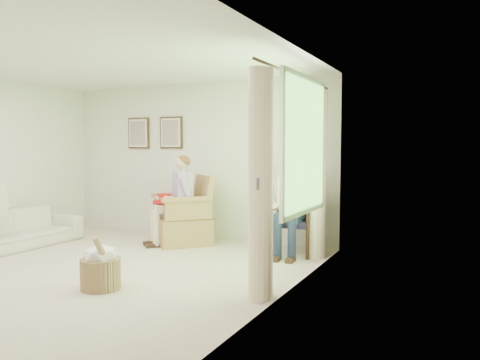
{
  "coord_description": "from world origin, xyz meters",
  "views": [
    {
      "loc": [
        4.19,
        -4.04,
        1.53
      ],
      "look_at": [
        1.19,
        2.07,
        1.05
      ],
      "focal_mm": 35.0,
      "sensor_mm": 36.0,
      "label": 1
    }
  ],
  "objects_px": {
    "person_dark": "(291,200)",
    "hatbox": "(100,267)",
    "sofa": "(18,229)",
    "wicker_armchair": "(184,222)",
    "red_hat": "(164,200)",
    "wood_armchair": "(294,218)",
    "person_wicker": "(178,194)"
  },
  "relations": [
    {
      "from": "person_dark",
      "to": "hatbox",
      "type": "xyz_separation_m",
      "value": [
        -1.29,
        -2.42,
        -0.54
      ]
    },
    {
      "from": "sofa",
      "to": "hatbox",
      "type": "relative_size",
      "value": 3.07
    },
    {
      "from": "person_dark",
      "to": "wicker_armchair",
      "type": "bearing_deg",
      "value": 173.37
    },
    {
      "from": "person_dark",
      "to": "red_hat",
      "type": "bearing_deg",
      "value": -178.55
    },
    {
      "from": "wood_armchair",
      "to": "person_dark",
      "type": "bearing_deg",
      "value": -95.71
    },
    {
      "from": "wood_armchair",
      "to": "hatbox",
      "type": "relative_size",
      "value": 1.49
    },
    {
      "from": "wood_armchair",
      "to": "red_hat",
      "type": "height_order",
      "value": "wood_armchair"
    },
    {
      "from": "sofa",
      "to": "hatbox",
      "type": "height_order",
      "value": "hatbox"
    },
    {
      "from": "wood_armchair",
      "to": "hatbox",
      "type": "distance_m",
      "value": 2.89
    },
    {
      "from": "wicker_armchair",
      "to": "hatbox",
      "type": "xyz_separation_m",
      "value": [
        0.53,
        -2.45,
        -0.1
      ]
    },
    {
      "from": "sofa",
      "to": "person_dark",
      "type": "height_order",
      "value": "person_dark"
    },
    {
      "from": "person_dark",
      "to": "sofa",
      "type": "bearing_deg",
      "value": -166.56
    },
    {
      "from": "wood_armchair",
      "to": "person_dark",
      "type": "relative_size",
      "value": 0.69
    },
    {
      "from": "sofa",
      "to": "person_dark",
      "type": "relative_size",
      "value": 1.42
    },
    {
      "from": "wood_armchair",
      "to": "sofa",
      "type": "distance_m",
      "value": 4.19
    },
    {
      "from": "wicker_armchair",
      "to": "person_dark",
      "type": "height_order",
      "value": "person_dark"
    },
    {
      "from": "red_hat",
      "to": "hatbox",
      "type": "height_order",
      "value": "red_hat"
    },
    {
      "from": "sofa",
      "to": "person_wicker",
      "type": "height_order",
      "value": "person_wicker"
    },
    {
      "from": "wicker_armchair",
      "to": "hatbox",
      "type": "relative_size",
      "value": 1.73
    },
    {
      "from": "red_hat",
      "to": "hatbox",
      "type": "distance_m",
      "value": 2.33
    },
    {
      "from": "person_wicker",
      "to": "red_hat",
      "type": "distance_m",
      "value": 0.24
    },
    {
      "from": "person_wicker",
      "to": "person_dark",
      "type": "bearing_deg",
      "value": 45.95
    },
    {
      "from": "wicker_armchair",
      "to": "red_hat",
      "type": "relative_size",
      "value": 3.12
    },
    {
      "from": "wicker_armchair",
      "to": "red_hat",
      "type": "distance_m",
      "value": 0.5
    },
    {
      "from": "person_dark",
      "to": "wood_armchair",
      "type": "bearing_deg",
      "value": 84.29
    },
    {
      "from": "wicker_armchair",
      "to": "person_wicker",
      "type": "distance_m",
      "value": 0.48
    },
    {
      "from": "wicker_armchair",
      "to": "person_dark",
      "type": "bearing_deg",
      "value": 41.44
    },
    {
      "from": "wicker_armchair",
      "to": "red_hat",
      "type": "bearing_deg",
      "value": -79.76
    },
    {
      "from": "wicker_armchair",
      "to": "sofa",
      "type": "bearing_deg",
      "value": -104.06
    },
    {
      "from": "red_hat",
      "to": "hatbox",
      "type": "xyz_separation_m",
      "value": [
        0.7,
        -2.17,
        -0.47
      ]
    },
    {
      "from": "wood_armchair",
      "to": "person_wicker",
      "type": "xyz_separation_m",
      "value": [
        -1.82,
        -0.27,
        0.3
      ]
    },
    {
      "from": "wicker_armchair",
      "to": "sofa",
      "type": "xyz_separation_m",
      "value": [
        -2.08,
        -1.38,
        -0.06
      ]
    }
  ]
}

